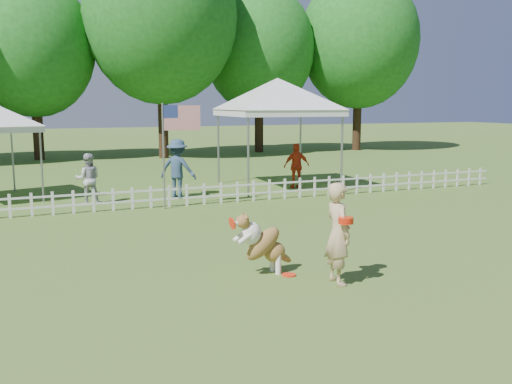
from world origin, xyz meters
TOP-DOWN VIEW (x-y plane):
  - ground at (0.00, 0.00)m, footprint 120.00×120.00m
  - picket_fence at (0.00, 7.00)m, footprint 22.00×0.08m
  - handler at (0.53, -0.58)m, footprint 0.43×0.61m
  - dog at (-0.35, 0.28)m, footprint 1.05×0.45m
  - frisbee_on_turf at (0.01, 0.07)m, footprint 0.31×0.31m
  - canopy_tent_right at (4.02, 9.23)m, footprint 3.58×3.58m
  - flag_pole at (-0.43, 6.76)m, footprint 1.08×0.16m
  - spectator_a at (-2.22, 8.27)m, footprint 0.77×0.64m
  - spectator_b at (0.40, 8.49)m, footprint 1.29×1.21m
  - spectator_c at (4.53, 8.79)m, footprint 0.92×0.48m
  - tree_center_left at (-3.00, 22.50)m, footprint 6.00×6.00m
  - tree_center_right at (3.00, 21.00)m, footprint 7.60×7.60m
  - tree_right at (9.00, 22.50)m, footprint 6.20×6.20m
  - tree_far_right at (15.00, 21.50)m, footprint 7.00×7.00m

SIDE VIEW (x-z plane):
  - ground at x=0.00m, z-range 0.00..0.00m
  - frisbee_on_turf at x=0.01m, z-range 0.00..0.02m
  - picket_fence at x=0.00m, z-range 0.00..0.60m
  - dog at x=-0.35m, z-range 0.00..1.06m
  - spectator_a at x=-2.22m, z-range 0.00..1.43m
  - spectator_c at x=4.53m, z-range 0.00..1.49m
  - handler at x=0.53m, z-range 0.00..1.60m
  - spectator_b at x=0.40m, z-range 0.00..1.75m
  - flag_pole at x=-0.43m, z-range 0.00..2.81m
  - canopy_tent_right at x=4.02m, z-range 0.00..3.55m
  - tree_center_left at x=-3.00m, z-range 0.00..9.80m
  - tree_right at x=9.00m, z-range 0.00..10.40m
  - tree_far_right at x=15.00m, z-range 0.00..11.40m
  - tree_center_right at x=3.00m, z-range 0.00..12.60m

